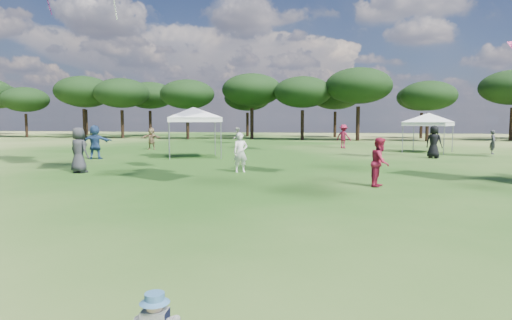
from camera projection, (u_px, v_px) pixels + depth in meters
The scene contains 4 objects.
tree_line at pixel (349, 91), 47.64m from camera, with size 108.78×17.63×7.77m.
tent_left at pixel (193, 109), 24.59m from camera, with size 5.55×5.55×3.20m.
tent_right at pixel (429, 115), 28.44m from camera, with size 5.05×5.05×2.93m.
festival_crowd at pixel (304, 143), 24.14m from camera, with size 27.71×20.11×1.90m.
Camera 1 is at (1.34, -1.86, 2.18)m, focal length 30.00 mm.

